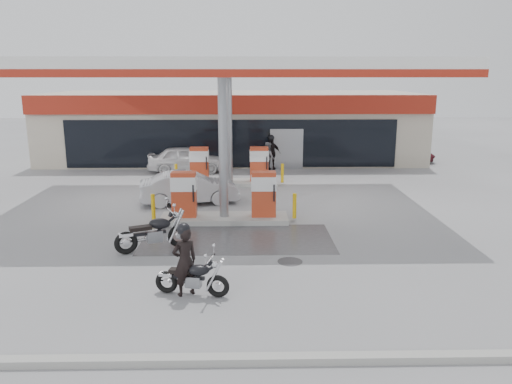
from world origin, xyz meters
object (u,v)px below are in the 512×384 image
pump_island_far (229,170)px  parked_motorcycle (154,234)px  hatchback_silver (189,188)px  parked_car_left (156,152)px  main_motorcycle (193,279)px  biker_main (185,261)px  attendant (268,158)px  parked_car_right (401,153)px  pump_island_near (224,202)px  biker_walking (271,153)px  sedan_white (186,159)px

pump_island_far → parked_motorcycle: (-1.94, -8.98, -0.20)m
hatchback_silver → parked_car_left: 9.93m
main_motorcycle → biker_main: bearing=-179.0°
main_motorcycle → attendant: (2.42, 14.91, 0.41)m
parked_motorcycle → parked_car_right: parked_motorcycle is taller
pump_island_near → biker_main: pump_island_near is taller
hatchback_silver → biker_walking: biker_walking is taller
main_motorcycle → parked_car_left: bearing=114.5°
pump_island_far → parked_car_right: pump_island_far is taller
main_motorcycle → parked_car_left: 18.55m
pump_island_far → parked_car_left: size_ratio=1.18×
biker_walking → parked_car_right: bearing=6.1°
biker_main → parked_car_left: size_ratio=0.38×
pump_island_near → biker_walking: size_ratio=2.88×
parked_car_left → biker_walking: size_ratio=2.44×
hatchback_silver → attendant: bearing=-39.3°
main_motorcycle → biker_walking: (2.63, 15.91, 0.48)m
pump_island_near → parked_car_left: pump_island_near is taller
sedan_white → parked_car_right: size_ratio=1.06×
biker_main → parked_car_left: (-3.84, 18.07, -0.20)m
main_motorcycle → biker_walking: biker_walking is taller
pump_island_near → pump_island_far: size_ratio=1.00×
main_motorcycle → hatchback_silver: (-1.03, 8.64, 0.23)m
parked_motorcycle → pump_island_near: bearing=33.4°
pump_island_near → hatchback_silver: bearing=120.7°
main_motorcycle → biker_walking: bearing=92.6°
pump_island_near → pump_island_far: (0.00, 6.00, 0.00)m
sedan_white → parked_car_right: (12.39, 2.80, -0.16)m
hatchback_silver → biker_main: bearing=175.1°
parked_car_left → biker_walking: biker_walking is taller
attendant → parked_car_left: 7.20m
pump_island_near → sedan_white: size_ratio=1.27×
sedan_white → hatchback_silver: (0.89, -6.67, -0.05)m
attendant → biker_main: bearing=146.6°
parked_motorcycle → biker_walking: bearing=48.8°
pump_island_far → sedan_white: 3.99m
main_motorcycle → biker_walking: size_ratio=1.01×
parked_car_left → main_motorcycle: bearing=171.2°
biker_main → sedan_white: (-1.73, 15.27, -0.14)m
sedan_white → hatchback_silver: 6.72m
pump_island_far → attendant: 3.41m
pump_island_near → parked_motorcycle: 3.56m
parked_car_left → parked_car_right: (14.50, 0.00, -0.10)m
attendant → biker_walking: 1.02m
attendant → main_motorcycle: bearing=147.3°
main_motorcycle → biker_main: 0.46m
parked_car_left → sedan_white: bearing=-164.3°
attendant → parked_car_right: size_ratio=0.43×
pump_island_far → hatchback_silver: size_ratio=1.31×
pump_island_far → biker_main: size_ratio=3.07×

